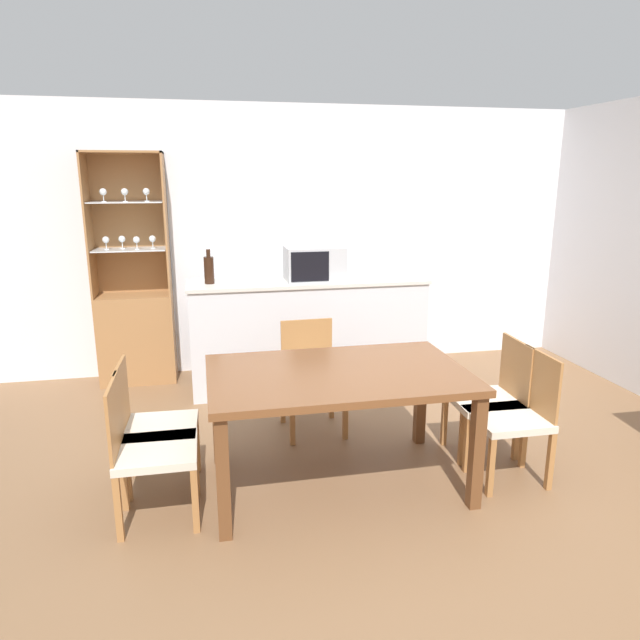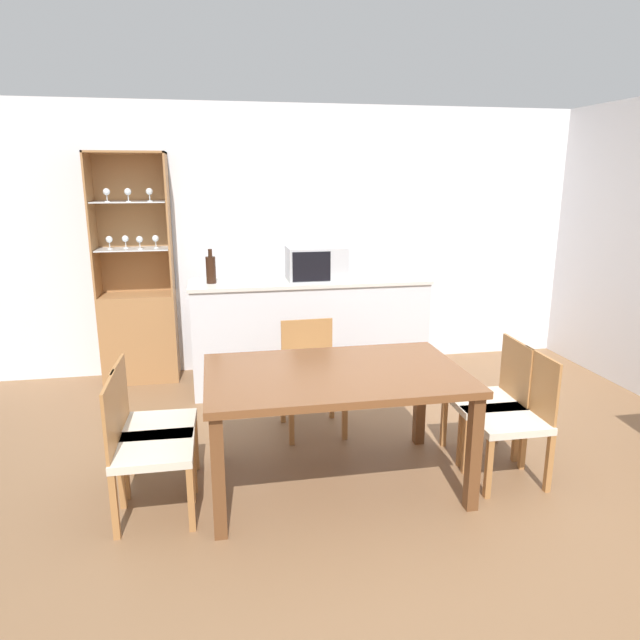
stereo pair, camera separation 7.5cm
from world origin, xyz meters
name	(u,v)px [view 2 (the right image)]	position (x,y,z in m)	size (l,w,h in m)	color
ground_plane	(408,494)	(0.00, 0.00, 0.00)	(18.00, 18.00, 0.00)	brown
wall_back	(325,239)	(0.00, 2.63, 1.27)	(6.80, 0.06, 2.55)	silver
kitchen_counter	(310,334)	(-0.27, 1.95, 0.50)	(2.12, 0.53, 0.99)	silver
display_cabinet	(139,317)	(-1.81, 2.43, 0.61)	(0.68, 0.36, 2.10)	#A37042
dining_table	(335,384)	(-0.41, 0.22, 0.66)	(1.56, 0.99, 0.75)	brown
dining_chair_side_right_near	(513,417)	(0.70, 0.07, 0.42)	(0.44, 0.44, 0.82)	beige
dining_chair_head_far	(311,376)	(-0.42, 1.04, 0.42)	(0.45, 0.45, 0.82)	beige
dining_chair_side_left_far	(151,426)	(-1.53, 0.37, 0.42)	(0.45, 0.45, 0.82)	beige
dining_chair_side_left_near	(145,448)	(-1.53, 0.07, 0.42)	(0.44, 0.44, 0.82)	beige
dining_chair_side_right_far	(491,400)	(0.70, 0.36, 0.42)	(0.45, 0.45, 0.82)	beige
microwave	(316,263)	(-0.21, 1.94, 1.14)	(0.51, 0.35, 0.29)	#B7BABF
wine_bottle	(211,269)	(-1.13, 1.96, 1.11)	(0.08, 0.08, 0.29)	black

